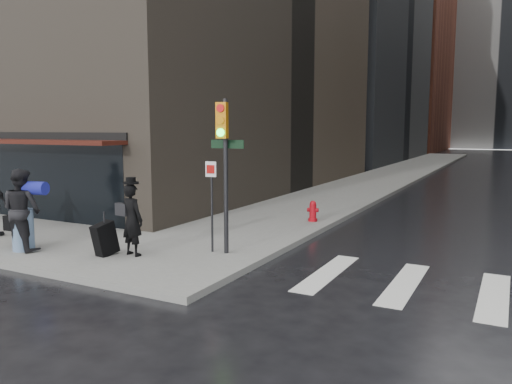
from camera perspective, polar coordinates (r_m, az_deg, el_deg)
ground at (r=11.60m, az=-10.27°, el=-8.07°), size 140.00×140.00×0.00m
sidewalk_left at (r=36.59m, az=16.57°, el=2.33°), size 4.00×50.00×0.15m
bldg_left_far at (r=74.23m, az=12.13°, el=14.84°), size 22.00×20.00×26.00m
storefront at (r=17.59m, az=-24.82°, el=2.63°), size 8.40×1.11×2.83m
man_overcoat at (r=11.77m, az=-14.59°, el=-3.39°), size 1.05×0.89×1.83m
man_jeans at (r=13.08m, az=-25.18°, el=-1.84°), size 1.40×0.77×1.96m
traffic_light at (r=11.38m, az=-3.79°, el=4.25°), size 0.89×0.47×3.56m
fire_hydrant at (r=15.75m, az=6.51°, el=-2.29°), size 0.37×0.29×0.65m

